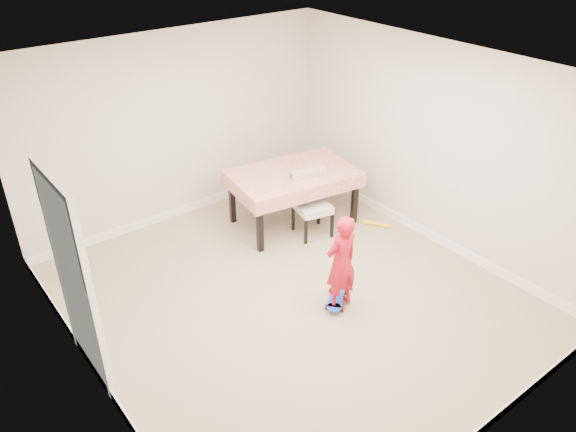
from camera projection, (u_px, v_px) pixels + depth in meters
ground at (292, 297)px, 6.48m from camera, size 5.00×5.00×0.00m
ceiling at (293, 76)px, 5.18m from camera, size 4.50×5.00×0.04m
wall_back at (178, 128)px, 7.52m from camera, size 4.50×0.04×2.60m
wall_front at (500, 323)px, 4.13m from camera, size 4.50×0.04×2.60m
wall_left at (81, 276)px, 4.64m from camera, size 0.04×5.00×2.60m
wall_right at (432, 146)px, 7.01m from camera, size 0.04×5.00×2.60m
door at (75, 285)px, 4.99m from camera, size 0.11×0.94×2.11m
baseboard_back at (186, 209)px, 8.15m from camera, size 4.50×0.02×0.12m
baseboard_left at (104, 383)px, 5.26m from camera, size 0.02×5.00×0.12m
baseboard_right at (421, 230)px, 7.63m from camera, size 0.02×5.00×0.12m
dining_table at (293, 197)px, 7.75m from camera, size 1.80×1.28×0.78m
dining_chair at (313, 205)px, 7.45m from camera, size 0.60×0.66×0.89m
skateboard at (336, 298)px, 6.38m from camera, size 0.57×0.53×0.09m
child at (341, 265)px, 6.04m from camera, size 0.42×0.27×1.13m
foam_toy at (376, 224)px, 7.83m from camera, size 0.26×0.37×0.06m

